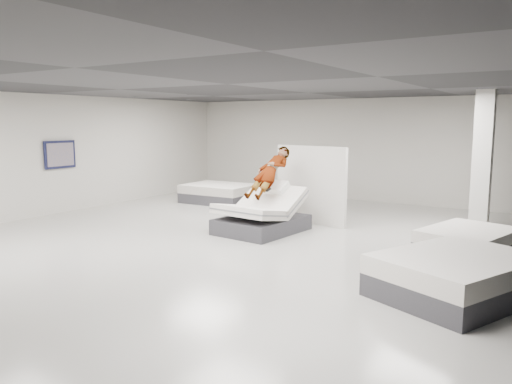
# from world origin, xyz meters

# --- Properties ---
(room) EXTENTS (14.00, 14.04, 3.20)m
(room) POSITION_xyz_m (0.00, 0.00, 1.60)
(room) COLOR #ADACA3
(room) RESTS_ON ground
(hero_bed) EXTENTS (1.64, 2.07, 1.13)m
(hero_bed) POSITION_xyz_m (-0.08, 1.40, 0.36)
(hero_bed) COLOR #37373C
(hero_bed) RESTS_ON floor
(person) EXTENTS (0.72, 1.40, 1.51)m
(person) POSITION_xyz_m (-0.05, 1.71, 1.18)
(person) COLOR slate
(person) RESTS_ON hero_bed
(remote) EXTENTS (0.06, 0.15, 0.08)m
(remote) POSITION_xyz_m (0.14, 1.34, 0.99)
(remote) COLOR black
(remote) RESTS_ON person
(divider_panel) EXTENTS (2.06, 0.53, 1.90)m
(divider_panel) POSITION_xyz_m (0.38, 2.93, 0.95)
(divider_panel) COLOR silver
(divider_panel) RESTS_ON floor
(flat_bed_right_far) EXTENTS (1.76, 2.07, 0.49)m
(flat_bed_right_far) POSITION_xyz_m (4.22, 1.84, 0.25)
(flat_bed_right_far) COLOR #37373C
(flat_bed_right_far) RESTS_ON floor
(flat_bed_right_near) EXTENTS (2.39, 2.68, 0.61)m
(flat_bed_right_near) POSITION_xyz_m (4.50, -0.67, 0.30)
(flat_bed_right_near) COLOR #37373C
(flat_bed_right_near) RESTS_ON floor
(flat_bed_left_far) EXTENTS (2.10, 1.61, 0.56)m
(flat_bed_left_far) POSITION_xyz_m (-3.41, 4.26, 0.28)
(flat_bed_left_far) COLOR #37373C
(flat_bed_left_far) RESTS_ON floor
(column) EXTENTS (0.40, 0.40, 3.20)m
(column) POSITION_xyz_m (4.00, 4.50, 1.60)
(column) COLOR silver
(column) RESTS_ON floor
(wall_poster) EXTENTS (0.06, 0.95, 0.75)m
(wall_poster) POSITION_xyz_m (-5.93, 0.50, 1.60)
(wall_poster) COLOR black
(wall_poster) RESTS_ON wall_left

